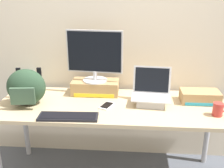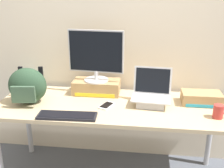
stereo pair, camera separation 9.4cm
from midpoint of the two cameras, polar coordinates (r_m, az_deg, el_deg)
The scene contains 11 objects.
back_wall at distance 2.52m, azimuth 2.37°, elevation 11.90°, with size 7.00×0.10×2.60m, color beige.
desk at distance 2.28m, azimuth 1.19°, elevation -5.90°, with size 1.92×0.71×0.73m.
toner_box_yellow at distance 2.45m, azimuth -2.19°, elevation -0.62°, with size 0.42×0.21×0.12m.
desktop_monitor at distance 2.37m, azimuth -2.29°, elevation 6.02°, with size 0.49×0.22×0.45m.
open_laptop at distance 2.25m, azimuth 9.49°, elevation -2.90°, with size 0.33×0.26×0.30m.
external_keyboard at distance 2.05m, azimuth -8.20°, elevation -6.67°, with size 0.45×0.15×0.02m.
messenger_backpack at distance 2.32m, azimuth -16.36°, elevation -0.38°, with size 0.34×0.29×0.30m.
coffee_mug at distance 2.17m, azimuth 22.83°, elevation -5.40°, with size 0.12×0.08×0.10m.
cell_phone at distance 2.21m, azimuth 0.06°, elevation -4.59°, with size 0.13×0.17×0.01m.
plush_toy at distance 2.69m, azimuth -16.76°, elevation 0.34°, with size 0.12×0.12×0.12m.
toner_box_cyan at distance 2.37m, azimuth 19.48°, elevation -2.85°, with size 0.32×0.18×0.10m.
Camera 2 is at (0.25, -2.03, 1.66)m, focal length 43.16 mm.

